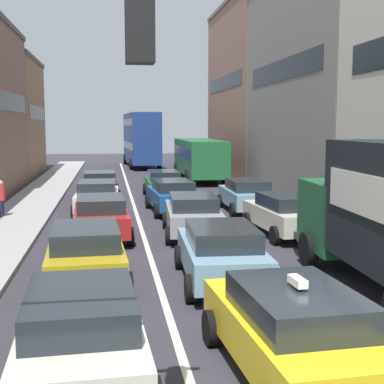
# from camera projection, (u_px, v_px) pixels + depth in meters

# --- Properties ---
(sidewalk_left) EXTENTS (2.60, 64.00, 0.14)m
(sidewalk_left) POSITION_uv_depth(u_px,v_px,m) (30.00, 206.00, 26.18)
(sidewalk_left) COLOR #9D9D9D
(sidewalk_left) RESTS_ON ground
(lane_stripe_left) EXTENTS (0.16, 60.00, 0.01)m
(lane_stripe_left) POSITION_uv_depth(u_px,v_px,m) (134.00, 205.00, 26.93)
(lane_stripe_left) COLOR silver
(lane_stripe_left) RESTS_ON ground
(lane_stripe_right) EXTENTS (0.16, 60.00, 0.01)m
(lane_stripe_right) POSITION_uv_depth(u_px,v_px,m) (201.00, 204.00, 27.44)
(lane_stripe_right) COLOR silver
(lane_stripe_right) RESTS_ON ground
(building_row_right) EXTENTS (7.20, 43.90, 13.64)m
(building_row_right) POSITION_uv_depth(u_px,v_px,m) (338.00, 81.00, 30.51)
(building_row_right) COLOR #936B5B
(building_row_right) RESTS_ON ground
(taxi_centre_lane_front) EXTENTS (2.25, 4.39, 1.66)m
(taxi_centre_lane_front) POSITION_uv_depth(u_px,v_px,m) (293.00, 329.00, 8.42)
(taxi_centre_lane_front) COLOR yellow
(taxi_centre_lane_front) RESTS_ON ground
(sedan_left_lane_front) EXTENTS (2.20, 4.37, 1.49)m
(sedan_left_lane_front) POSITION_uv_depth(u_px,v_px,m) (82.00, 332.00, 8.31)
(sedan_left_lane_front) COLOR beige
(sedan_left_lane_front) RESTS_ON ground
(sedan_centre_lane_second) EXTENTS (2.22, 4.38, 1.49)m
(sedan_centre_lane_second) POSITION_uv_depth(u_px,v_px,m) (221.00, 252.00, 13.54)
(sedan_centre_lane_second) COLOR #759EB7
(sedan_centre_lane_second) RESTS_ON ground
(wagon_left_lane_second) EXTENTS (2.22, 4.38, 1.49)m
(wagon_left_lane_second) POSITION_uv_depth(u_px,v_px,m) (86.00, 253.00, 13.47)
(wagon_left_lane_second) COLOR #B29319
(wagon_left_lane_second) RESTS_ON ground
(hatchback_centre_lane_third) EXTENTS (2.29, 4.41, 1.49)m
(hatchback_centre_lane_third) POSITION_uv_depth(u_px,v_px,m) (193.00, 214.00, 19.39)
(hatchback_centre_lane_third) COLOR gray
(hatchback_centre_lane_third) RESTS_ON ground
(sedan_left_lane_third) EXTENTS (2.20, 4.37, 1.49)m
(sedan_left_lane_third) POSITION_uv_depth(u_px,v_px,m) (101.00, 216.00, 18.93)
(sedan_left_lane_third) COLOR #A51E1E
(sedan_left_lane_third) RESTS_ON ground
(coupe_centre_lane_fourth) EXTENTS (2.26, 4.40, 1.49)m
(coupe_centre_lane_fourth) POSITION_uv_depth(u_px,v_px,m) (172.00, 195.00, 24.57)
(coupe_centre_lane_fourth) COLOR #194C8C
(coupe_centre_lane_fourth) RESTS_ON ground
(sedan_left_lane_fourth) EXTENTS (2.16, 4.35, 1.49)m
(sedan_left_lane_fourth) POSITION_uv_depth(u_px,v_px,m) (97.00, 196.00, 24.18)
(sedan_left_lane_fourth) COLOR silver
(sedan_left_lane_fourth) RESTS_ON ground
(sedan_centre_lane_fifth) EXTENTS (2.09, 4.31, 1.49)m
(sedan_centre_lane_fifth) POSITION_uv_depth(u_px,v_px,m) (163.00, 183.00, 29.62)
(sedan_centre_lane_fifth) COLOR #19592D
(sedan_centre_lane_fifth) RESTS_ON ground
(sedan_left_lane_fifth) EXTENTS (2.19, 4.37, 1.49)m
(sedan_left_lane_fifth) POSITION_uv_depth(u_px,v_px,m) (100.00, 184.00, 29.06)
(sedan_left_lane_fifth) COLOR black
(sedan_left_lane_fifth) RESTS_ON ground
(sedan_right_lane_behind_truck) EXTENTS (2.28, 4.41, 1.49)m
(sedan_right_lane_behind_truck) POSITION_uv_depth(u_px,v_px,m) (285.00, 214.00, 19.45)
(sedan_right_lane_behind_truck) COLOR beige
(sedan_right_lane_behind_truck) RESTS_ON ground
(wagon_right_lane_far) EXTENTS (2.12, 4.33, 1.49)m
(wagon_right_lane_far) POSITION_uv_depth(u_px,v_px,m) (246.00, 195.00, 24.78)
(wagon_right_lane_far) COLOR #759EB7
(wagon_right_lane_far) RESTS_ON ground
(bus_mid_queue_primary) EXTENTS (2.93, 10.54, 2.90)m
(bus_mid_queue_primary) POSITION_uv_depth(u_px,v_px,m) (199.00, 156.00, 39.34)
(bus_mid_queue_primary) COLOR #1E6033
(bus_mid_queue_primary) RESTS_ON ground
(bus_far_queue_secondary) EXTENTS (3.18, 10.61, 5.06)m
(bus_far_queue_secondary) POSITION_uv_depth(u_px,v_px,m) (141.00, 137.00, 51.38)
(bus_far_queue_secondary) COLOR navy
(bus_far_queue_secondary) RESTS_ON ground
(pedestrian_near_kerb) EXTENTS (0.34, 0.52, 1.66)m
(pedestrian_near_kerb) POSITION_uv_depth(u_px,v_px,m) (1.00, 197.00, 22.66)
(pedestrian_near_kerb) COLOR #262D47
(pedestrian_near_kerb) RESTS_ON ground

